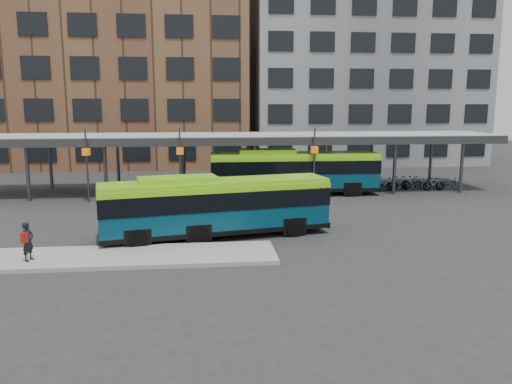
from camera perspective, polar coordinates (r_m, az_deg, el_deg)
ground at (r=24.27m, az=-2.39°, el=-5.13°), size 120.00×120.00×0.00m
boarding_island at (r=21.70m, az=-16.64°, el=-7.15°), size 14.00×3.00×0.18m
canopy at (r=36.36m, az=-3.81°, el=6.16°), size 40.00×6.53×4.80m
building_brick at (r=56.23m, az=-15.20°, el=14.43°), size 26.00×14.00×22.00m
building_grey at (r=58.18m, az=11.80°, el=13.42°), size 24.00×14.00×20.00m
bus_front at (r=23.96m, az=-4.67°, el=-1.50°), size 11.16×4.49×3.01m
bus_rear at (r=35.31m, az=4.33°, el=2.42°), size 11.79×2.74×3.24m
pedestrian at (r=21.82m, az=-24.64°, el=-5.14°), size 0.54×0.67×1.57m
bike_rack at (r=38.99m, az=17.04°, el=0.93°), size 7.70×1.56×1.05m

